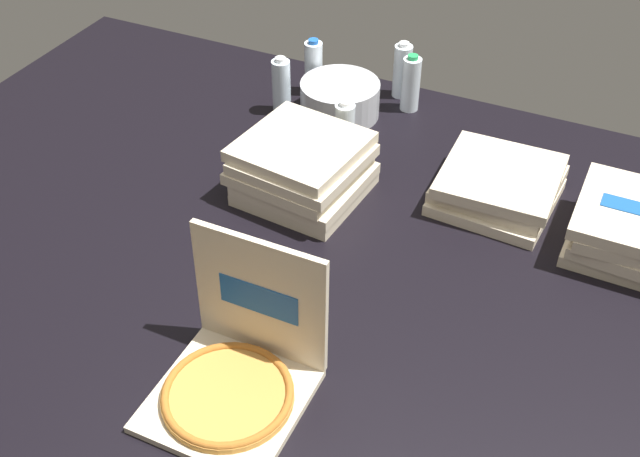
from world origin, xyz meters
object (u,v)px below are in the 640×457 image
(pizza_stack_left_near, at_px, (303,169))
(water_bottle_2, at_px, (402,71))
(pizza_stack_right_mid, at_px, (639,231))
(pizza_stack_right_far, at_px, (498,186))
(water_bottle_3, at_px, (281,86))
(open_pizza_box, at_px, (236,371))
(water_bottle_0, at_px, (314,67))
(water_bottle_1, at_px, (411,84))
(ice_bucket, at_px, (340,99))
(water_bottle_4, at_px, (345,131))

(pizza_stack_left_near, xyz_separation_m, water_bottle_2, (0.07, 0.72, 0.01))
(pizza_stack_right_mid, distance_m, pizza_stack_right_far, 0.44)
(pizza_stack_right_mid, xyz_separation_m, water_bottle_3, (-1.31, 0.26, 0.03))
(open_pizza_box, height_order, water_bottle_0, open_pizza_box)
(water_bottle_0, height_order, water_bottle_1, same)
(pizza_stack_left_near, bearing_deg, water_bottle_0, 112.39)
(open_pizza_box, height_order, water_bottle_2, open_pizza_box)
(ice_bucket, relative_size, water_bottle_1, 1.32)
(ice_bucket, distance_m, water_bottle_1, 0.27)
(water_bottle_3, bearing_deg, water_bottle_4, -28.26)
(water_bottle_0, xyz_separation_m, water_bottle_3, (-0.05, -0.18, 0.00))
(pizza_stack_left_near, relative_size, water_bottle_3, 1.87)
(ice_bucket, xyz_separation_m, water_bottle_3, (-0.20, -0.07, 0.04))
(open_pizza_box, distance_m, pizza_stack_right_far, 1.09)
(ice_bucket, xyz_separation_m, water_bottle_2, (0.16, 0.23, 0.04))
(pizza_stack_left_near, bearing_deg, ice_bucket, 100.17)
(pizza_stack_right_mid, relative_size, water_bottle_3, 1.76)
(pizza_stack_left_near, distance_m, water_bottle_3, 0.51)
(water_bottle_0, height_order, water_bottle_3, same)
(open_pizza_box, height_order, ice_bucket, open_pizza_box)
(open_pizza_box, bearing_deg, water_bottle_4, 99.24)
(ice_bucket, relative_size, water_bottle_0, 1.32)
(water_bottle_1, distance_m, water_bottle_2, 0.10)
(pizza_stack_right_far, distance_m, water_bottle_2, 0.71)
(pizza_stack_right_far, height_order, ice_bucket, ice_bucket)
(pizza_stack_left_near, xyz_separation_m, water_bottle_1, (0.13, 0.64, 0.01))
(pizza_stack_right_mid, relative_size, water_bottle_2, 1.76)
(water_bottle_0, relative_size, water_bottle_3, 1.00)
(water_bottle_1, bearing_deg, pizza_stack_right_mid, -28.22)
(water_bottle_0, bearing_deg, pizza_stack_left_near, -67.61)
(pizza_stack_left_near, relative_size, water_bottle_2, 1.87)
(water_bottle_0, bearing_deg, water_bottle_1, 6.09)
(water_bottle_1, height_order, water_bottle_2, same)
(water_bottle_1, height_order, water_bottle_3, same)
(ice_bucket, bearing_deg, open_pizza_box, -77.02)
(water_bottle_3, bearing_deg, water_bottle_0, 75.49)
(water_bottle_4, bearing_deg, pizza_stack_right_far, -1.33)
(pizza_stack_right_mid, xyz_separation_m, pizza_stack_right_far, (-0.44, 0.07, -0.02))
(water_bottle_1, bearing_deg, water_bottle_3, -152.77)
(water_bottle_3, distance_m, water_bottle_4, 0.38)
(water_bottle_1, distance_m, water_bottle_3, 0.48)
(pizza_stack_right_far, xyz_separation_m, water_bottle_0, (-0.83, 0.37, 0.05))
(ice_bucket, height_order, water_bottle_0, water_bottle_0)
(pizza_stack_right_mid, height_order, pizza_stack_right_far, pizza_stack_right_mid)
(open_pizza_box, bearing_deg, pizza_stack_left_near, 104.69)
(pizza_stack_right_far, relative_size, ice_bucket, 1.36)
(water_bottle_1, xyz_separation_m, water_bottle_3, (-0.43, -0.22, 0.00))
(water_bottle_1, bearing_deg, open_pizza_box, -86.98)
(water_bottle_1, bearing_deg, pizza_stack_right_far, -42.41)
(ice_bucket, bearing_deg, pizza_stack_right_mid, -16.52)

